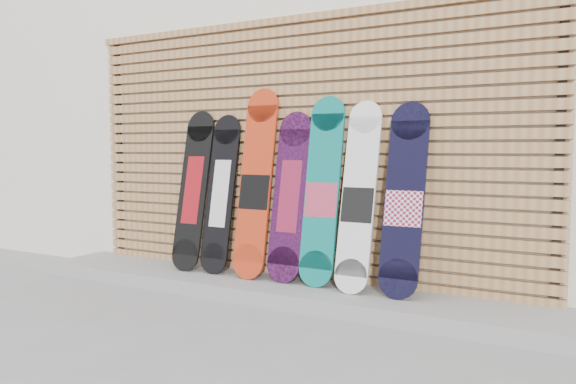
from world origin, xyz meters
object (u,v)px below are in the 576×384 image
object	(u,v)px
snowboard_4	(322,192)
snowboard_2	(256,184)
snowboard_6	(404,200)
snowboard_1	(221,193)
snowboard_5	(358,197)
snowboard_3	(290,196)
snowboard_0	(193,190)

from	to	relation	value
snowboard_4	snowboard_2	bearing A→B (deg)	-178.63
snowboard_6	snowboard_1	bearing A→B (deg)	179.27
snowboard_2	snowboard_5	xyz separation A→B (m)	(0.93, -0.02, -0.07)
snowboard_1	snowboard_3	distance (m)	0.69
snowboard_4	snowboard_5	world-z (taller)	snowboard_4
snowboard_0	snowboard_3	bearing A→B (deg)	0.93
snowboard_2	snowboard_3	world-z (taller)	snowboard_2
snowboard_1	snowboard_2	size ratio (longest dim) A/B	0.87
snowboard_1	snowboard_6	bearing A→B (deg)	-0.73
snowboard_4	snowboard_6	xyz separation A→B (m)	(0.67, -0.02, -0.04)
snowboard_2	snowboard_5	distance (m)	0.93
snowboard_4	snowboard_6	world-z (taller)	snowboard_4
snowboard_3	snowboard_6	world-z (taller)	snowboard_6
snowboard_0	snowboard_5	size ratio (longest dim) A/B	0.98
snowboard_1	snowboard_3	xyz separation A→B (m)	(0.69, 0.00, 0.00)
snowboard_3	snowboard_6	bearing A→B (deg)	-1.32
snowboard_5	snowboard_6	xyz separation A→B (m)	(0.35, 0.01, -0.01)
snowboard_1	snowboard_4	bearing A→B (deg)	-0.03
snowboard_1	snowboard_0	bearing A→B (deg)	-177.07
snowboard_3	snowboard_2	bearing A→B (deg)	-177.12
snowboard_0	snowboard_1	distance (m)	0.29
snowboard_0	snowboard_2	distance (m)	0.66
snowboard_4	snowboard_5	distance (m)	0.32
snowboard_1	snowboard_4	distance (m)	0.98
snowboard_4	snowboard_5	size ratio (longest dim) A/B	1.03
snowboard_1	snowboard_5	world-z (taller)	snowboard_5
snowboard_3	snowboard_5	size ratio (longest dim) A/B	0.95
snowboard_2	snowboard_6	distance (m)	1.28
snowboard_3	snowboard_4	xyz separation A→B (m)	(0.29, -0.00, 0.05)
snowboard_1	snowboard_3	size ratio (longest dim) A/B	1.00
snowboard_0	snowboard_6	distance (m)	1.94
snowboard_2	snowboard_5	bearing A→B (deg)	-0.98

